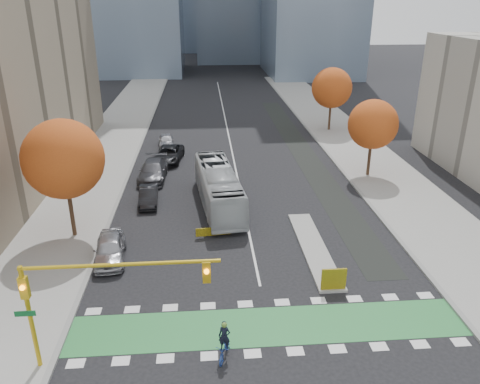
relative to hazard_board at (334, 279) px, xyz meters
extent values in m
plane|color=black|center=(-4.00, -4.20, -0.80)|extent=(300.00, 300.00, 0.00)
cube|color=gray|center=(-17.50, 15.80, -0.73)|extent=(7.00, 120.00, 0.15)
cube|color=gray|center=(9.50, 15.80, -0.73)|extent=(7.00, 120.00, 0.15)
cube|color=gray|center=(-14.00, 15.80, -0.73)|extent=(0.30, 120.00, 0.16)
cube|color=gray|center=(6.00, 15.80, -0.73)|extent=(0.30, 120.00, 0.16)
cube|color=#287C3A|center=(-4.00, -2.70, -0.79)|extent=(20.00, 3.00, 0.01)
cube|color=silver|center=(-4.00, 35.80, -0.80)|extent=(0.15, 70.00, 0.01)
cube|color=black|center=(3.50, 25.80, -0.80)|extent=(2.50, 50.00, 0.01)
cube|color=gray|center=(0.00, 4.80, -0.72)|extent=(1.60, 10.00, 0.16)
cube|color=yellow|center=(0.00, 0.00, 0.00)|extent=(1.40, 0.12, 1.30)
cylinder|color=#332114|center=(-16.00, 7.80, 1.82)|extent=(0.28, 0.28, 5.25)
sphere|color=#A73B14|center=(-16.00, 7.80, 4.83)|extent=(5.20, 5.20, 5.20)
cylinder|color=#332114|center=(8.00, 17.80, 1.47)|extent=(0.28, 0.28, 4.55)
sphere|color=#A73B14|center=(8.00, 17.80, 4.08)|extent=(4.40, 4.40, 4.40)
cylinder|color=#332114|center=(8.50, 33.80, 1.65)|extent=(0.28, 0.28, 4.90)
sphere|color=#A73B14|center=(8.50, 33.80, 4.45)|extent=(4.80, 4.80, 4.80)
cylinder|color=#BF9914|center=(-14.50, -4.70, 1.80)|extent=(0.20, 0.20, 5.20)
cylinder|color=#BF9914|center=(-10.50, -4.70, 4.30)|extent=(8.20, 0.16, 0.16)
cube|color=#BF9914|center=(-14.50, -4.70, 3.40)|extent=(0.35, 0.28, 1.00)
sphere|color=orange|center=(-14.50, -4.88, 3.50)|extent=(0.22, 0.22, 0.22)
cube|color=#BF9914|center=(-7.00, -4.70, 3.80)|extent=(0.35, 0.28, 1.00)
sphere|color=orange|center=(-7.00, -4.88, 3.90)|extent=(0.22, 0.22, 0.22)
cube|color=#0C5926|center=(-14.50, -5.10, 2.40)|extent=(0.85, 0.04, 0.25)
imported|color=#203F96|center=(-6.29, -4.70, -0.36)|extent=(1.04, 1.76, 0.87)
imported|color=black|center=(-6.29, -4.70, 0.38)|extent=(0.62, 0.50, 1.49)
sphere|color=#597F2D|center=(-6.29, -4.70, 1.00)|extent=(0.25, 0.25, 0.25)
imported|color=#B9BEC2|center=(-5.93, 12.25, 0.74)|extent=(3.79, 11.29, 3.08)
imported|color=#A4A4AA|center=(-13.00, 4.51, -0.03)|extent=(2.29, 4.69, 1.54)
imported|color=black|center=(-11.49, 13.04, -0.14)|extent=(1.65, 4.11, 1.33)
imported|color=#444448|center=(-11.62, 18.52, 0.02)|extent=(2.55, 5.77, 1.65)
imported|color=black|center=(-10.50, 23.52, -0.06)|extent=(3.11, 5.58, 1.48)
imported|color=#AAA9AF|center=(-11.10, 28.52, -0.10)|extent=(2.05, 4.23, 1.39)
camera|label=1|loc=(-6.93, -21.57, 14.40)|focal=35.00mm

